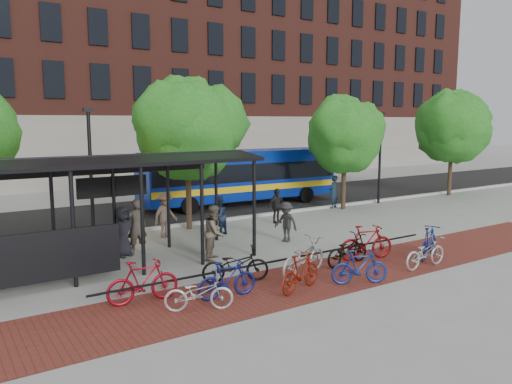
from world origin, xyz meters
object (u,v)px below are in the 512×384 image
bike_9 (366,242)px  bike_2 (199,293)px  tree_d (453,124)px  pedestrian_8 (215,232)px  bike_3 (227,279)px  pedestrian_3 (165,215)px  pedestrian_0 (123,232)px  pedestrian_4 (276,206)px  pedestrian_7 (333,192)px  pedestrian_1 (137,226)px  bike_4 (235,265)px  tree_c (345,132)px  bike_5 (301,272)px  bus (241,174)px  lamp_post_right (380,155)px  bike_8 (347,250)px  bike_10 (425,253)px  pedestrian_2 (219,216)px  tree_b (189,125)px  bus_shelter (89,175)px  bike_7 (360,267)px  pedestrian_9 (286,222)px  lamp_post_left (91,170)px  bike_1 (143,282)px  bike_6 (303,257)px  bike_11 (429,242)px

bike_9 → bike_2: bearing=113.4°
tree_d → pedestrian_8: tree_d is taller
bike_3 → pedestrian_3: bearing=-6.0°
pedestrian_0 → pedestrian_4: (7.71, 1.73, -0.07)m
pedestrian_0 → pedestrian_7: size_ratio=1.00×
tree_d → bike_9: bearing=-153.2°
pedestrian_1 → pedestrian_3: pedestrian_1 is taller
tree_d → bike_4: tree_d is taller
tree_c → bike_5: tree_c is taller
pedestrian_4 → bus: bearing=71.2°
lamp_post_right → bike_8: (-10.09, -8.05, -2.25)m
pedestrian_8 → bike_10: bearing=-86.2°
bike_5 → pedestrian_2: pedestrian_2 is taller
tree_d → pedestrian_8: size_ratio=3.52×
bus → bike_9: bearing=-98.3°
tree_b → bike_2: 10.38m
bike_10 → bus_shelter: bearing=55.8°
bike_8 → bike_7: bearing=140.0°
bike_9 → pedestrian_8: pedestrian_8 is taller
tree_c → pedestrian_1: size_ratio=3.00×
bike_9 → pedestrian_9: bearing=27.3°
bike_10 → pedestrian_3: (-5.26, 8.37, 0.43)m
bus → bike_3: size_ratio=6.73×
bike_3 → bike_7: (3.73, -1.10, -0.00)m
lamp_post_left → bike_3: 8.93m
tree_b → pedestrian_3: bearing=-147.4°
bike_3 → pedestrian_3: size_ratio=0.92×
lamp_post_right → pedestrian_1: lamp_post_right is taller
bike_1 → bike_5: bike_1 is taller
pedestrian_7 → bike_8: bearing=26.9°
bike_8 → pedestrian_4: bearing=-23.0°
bike_6 → bike_7: (0.84, -1.51, -0.06)m
bike_4 → pedestrian_3: bearing=15.7°
bike_4 → bike_8: bike_4 is taller
bike_8 → pedestrian_8: 4.43m
bike_3 → bike_5: 2.06m
bike_2 → bike_5: bike_5 is taller
tree_c → bike_4: (-11.12, -7.32, -3.54)m
bike_5 → pedestrian_2: size_ratio=1.09×
bus → bike_4: (-7.14, -11.33, -1.23)m
bike_2 → pedestrian_4: pedestrian_4 is taller
bike_1 → bike_4: bike_1 is taller
pedestrian_3 → bike_5: bearing=-107.3°
bike_10 → pedestrian_7: (4.99, 9.84, 0.39)m
bike_1 → bike_8: 6.79m
bike_3 → bike_6: 2.92m
bus_shelter → bike_2: (1.22, -4.87, -2.55)m
bike_5 → bike_11: (5.72, 0.22, 0.02)m
bike_11 → pedestrian_1: (-8.12, 5.95, 0.44)m
bike_11 → pedestrian_8: bearing=34.8°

